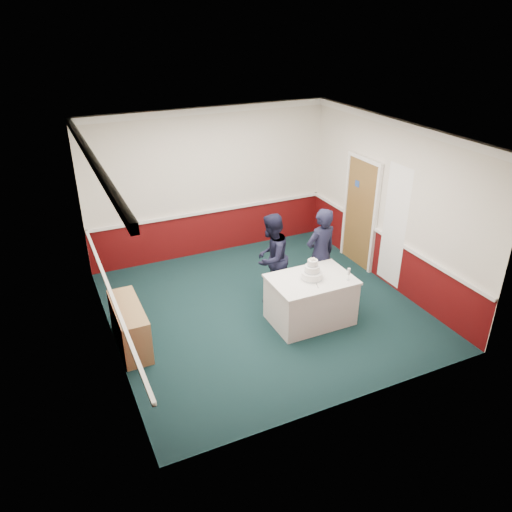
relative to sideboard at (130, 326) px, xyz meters
name	(u,v)px	position (x,y,z in m)	size (l,w,h in m)	color
ground	(263,309)	(2.28, 0.09, -0.35)	(5.00, 5.00, 0.00)	#142B30
room_shell	(253,189)	(2.36, 0.70, 1.62)	(5.00, 5.00, 3.00)	silver
sideboard	(130,326)	(0.00, 0.00, 0.00)	(0.41, 1.20, 0.70)	tan
cake_table	(311,299)	(2.82, -0.55, 0.05)	(1.32, 0.92, 0.79)	white
wedding_cake	(312,272)	(2.82, -0.55, 0.55)	(0.35, 0.35, 0.36)	white
cake_knife	(317,284)	(2.79, -0.75, 0.44)	(0.01, 0.22, 0.01)	silver
champagne_flute	(349,272)	(3.32, -0.83, 0.58)	(0.05, 0.05, 0.21)	silver
person_man	(271,258)	(2.55, 0.37, 0.44)	(0.77, 0.60, 1.59)	black
person_woman	(320,254)	(3.34, 0.04, 0.49)	(0.61, 0.40, 1.68)	black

